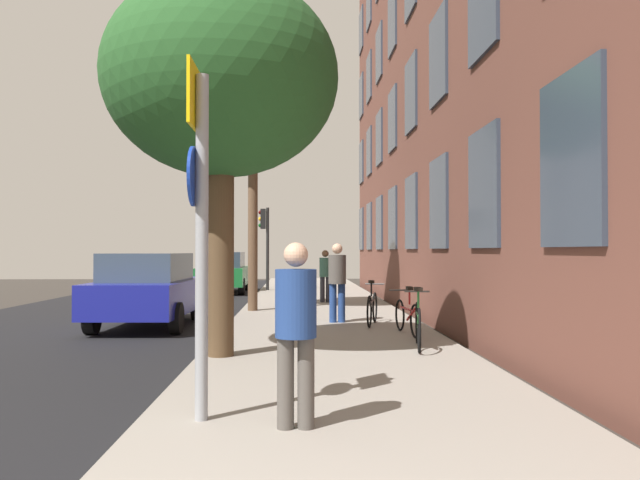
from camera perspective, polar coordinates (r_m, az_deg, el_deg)
ground_plane at (r=16.80m, az=-12.06°, el=-6.72°), size 41.80×41.80×0.00m
road_asphalt at (r=17.28m, az=-18.98°, el=-6.51°), size 7.00×38.00×0.01m
sidewalk at (r=16.55m, az=0.04°, el=-6.62°), size 4.20×38.00×0.12m
building_facade at (r=17.51m, az=9.19°, el=20.65°), size 0.56×27.00×16.23m
sign_post at (r=5.92m, az=-10.95°, el=2.51°), size 0.16×0.60×3.31m
traffic_light at (r=24.97m, az=-5.05°, el=0.61°), size 0.43×0.24×3.28m
tree_near at (r=9.79m, az=-8.99°, el=14.25°), size 3.52×3.52×5.67m
tree_far at (r=16.90m, az=-6.13°, el=12.12°), size 3.23×3.23×6.80m
bicycle_0 at (r=10.26m, az=8.94°, el=-7.58°), size 0.45×1.72×0.99m
bicycle_1 at (r=11.87m, az=7.97°, el=-6.85°), size 0.42×1.67×0.90m
bicycle_2 at (r=13.26m, az=4.78°, el=-6.16°), size 0.54×1.62×0.95m
pedestrian_0 at (r=5.57m, az=-2.22°, el=-7.48°), size 0.43×0.43×1.64m
pedestrian_1 at (r=13.69m, az=1.59°, el=-3.41°), size 0.39×0.39×1.73m
pedestrian_2 at (r=18.99m, az=0.48°, el=-2.98°), size 0.47×0.47×1.58m
car_0 at (r=14.33m, az=-15.34°, el=-4.33°), size 1.97×4.14×1.62m
car_1 at (r=25.17m, az=-8.76°, el=-2.89°), size 1.86×4.16×1.62m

